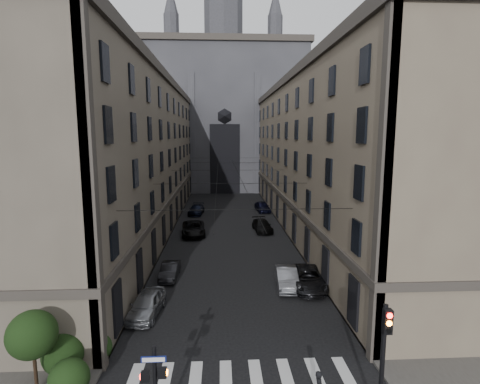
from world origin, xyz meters
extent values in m
cube|color=#383533|center=(-10.50, 36.00, 0.07)|extent=(7.00, 80.00, 0.15)
cube|color=#383533|center=(10.50, 36.00, 0.07)|extent=(7.00, 80.00, 0.15)
cube|color=beige|center=(0.00, 5.00, 0.01)|extent=(11.00, 3.20, 0.01)
cube|color=#4E473C|center=(-13.50, 36.00, 9.00)|extent=(13.00, 60.00, 18.00)
cube|color=#38332D|center=(-13.50, 36.00, 18.40)|extent=(13.60, 60.60, 0.90)
cube|color=#38332D|center=(-13.50, 36.00, 4.20)|extent=(13.40, 60.30, 0.50)
cube|color=brown|center=(13.50, 36.00, 9.00)|extent=(13.00, 60.00, 18.00)
cube|color=#38332D|center=(13.50, 36.00, 18.40)|extent=(13.60, 60.60, 0.90)
cube|color=#38332D|center=(13.50, 36.00, 4.20)|extent=(13.40, 60.30, 0.50)
cube|color=#2D2D33|center=(0.00, 75.00, 15.00)|extent=(34.00, 22.00, 30.00)
cube|color=#38332D|center=(0.00, 75.00, 30.50)|extent=(35.00, 23.00, 1.20)
cylinder|color=#2D2D33|center=(0.00, 75.00, 37.00)|extent=(8.40, 8.40, 14.00)
cone|color=#2D2D33|center=(-11.00, 72.00, 36.50)|extent=(3.20, 3.20, 13.00)
cone|color=#2D2D33|center=(11.00, 72.00, 36.50)|extent=(3.20, 3.20, 13.00)
cube|color=black|center=(0.00, 63.95, 7.00)|extent=(6.00, 0.30, 14.00)
cube|color=orange|center=(-3.22, 1.50, 2.90)|extent=(0.34, 0.24, 0.38)
cube|color=#FF0C07|center=(-3.88, 1.60, 2.70)|extent=(0.34, 0.24, 0.38)
cube|color=navy|center=(-3.50, 1.37, 3.55)|extent=(0.95, 0.05, 0.24)
cylinder|color=black|center=(5.60, 2.00, 2.60)|extent=(0.20, 0.20, 5.20)
cube|color=black|center=(5.60, 1.78, 4.60)|extent=(0.34, 0.30, 1.00)
cylinder|color=#FF0C07|center=(5.60, 1.62, 4.92)|extent=(0.22, 0.05, 0.22)
cylinder|color=orange|center=(5.60, 1.62, 4.60)|extent=(0.22, 0.05, 0.22)
cylinder|color=black|center=(5.60, 1.62, 4.28)|extent=(0.22, 0.05, 0.22)
sphere|color=black|center=(-7.80, 4.00, 1.05)|extent=(1.80, 1.80, 1.80)
sphere|color=black|center=(-8.80, 5.80, 1.15)|extent=(2.00, 2.00, 2.00)
sphere|color=black|center=(-7.40, 6.80, 0.85)|extent=(1.40, 1.40, 1.40)
cylinder|color=black|center=(-9.50, 4.50, 1.35)|extent=(0.16, 0.16, 2.40)
sphere|color=black|center=(-9.50, 4.50, 2.95)|extent=(2.20, 2.20, 2.20)
cylinder|color=black|center=(0.00, 10.00, 7.50)|extent=(14.00, 0.03, 0.03)
cylinder|color=black|center=(0.00, 22.00, 7.50)|extent=(14.00, 0.03, 0.03)
cylinder|color=black|center=(0.00, 35.00, 7.50)|extent=(14.00, 0.03, 0.03)
cylinder|color=black|center=(0.00, 48.00, 7.50)|extent=(14.00, 0.03, 0.03)
cylinder|color=black|center=(0.00, 60.00, 7.50)|extent=(14.00, 0.03, 0.03)
cylinder|color=black|center=(-1.30, 36.00, 7.10)|extent=(0.03, 60.00, 0.03)
cylinder|color=black|center=(1.30, 36.00, 7.10)|extent=(0.03, 60.00, 0.03)
imported|color=gray|center=(-5.90, 11.99, 0.77)|extent=(2.31, 4.72, 1.55)
imported|color=black|center=(-5.24, 18.49, 0.64)|extent=(1.46, 3.94, 1.29)
imported|color=black|center=(-4.20, 32.02, 0.81)|extent=(3.15, 6.04, 1.62)
imported|color=black|center=(-4.61, 43.85, 0.71)|extent=(2.49, 5.09, 1.43)
imported|color=gray|center=(4.20, 16.10, 0.76)|extent=(1.85, 4.69, 1.52)
imported|color=black|center=(5.79, 15.90, 0.76)|extent=(2.78, 5.57, 1.51)
imported|color=black|center=(4.20, 33.31, 0.72)|extent=(2.47, 5.12, 1.44)
imported|color=black|center=(5.58, 45.31, 0.80)|extent=(2.46, 4.88, 1.59)
camera|label=1|loc=(-0.94, -11.69, 11.88)|focal=28.00mm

